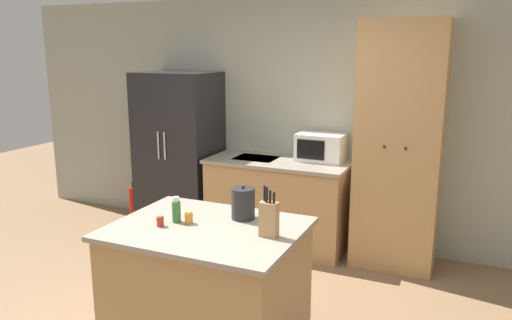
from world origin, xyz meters
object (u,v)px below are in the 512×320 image
at_px(refrigerator, 180,153).
at_px(spice_bottle_amber_oil, 160,221).
at_px(knife_block, 269,218).
at_px(microwave, 321,147).
at_px(kettle, 243,203).
at_px(spice_bottle_short_red, 189,218).
at_px(fire_extinguisher, 135,204).
at_px(pantry_cabinet, 400,147).
at_px(spice_bottle_tall_dark, 176,210).

bearing_deg(refrigerator, spice_bottle_amber_oil, -60.48).
bearing_deg(refrigerator, knife_block, -45.70).
height_order(microwave, kettle, microwave).
height_order(spice_bottle_short_red, spice_bottle_amber_oil, spice_bottle_short_red).
bearing_deg(fire_extinguisher, kettle, -36.92).
height_order(refrigerator, kettle, refrigerator).
height_order(pantry_cabinet, spice_bottle_amber_oil, pantry_cabinet).
relative_size(pantry_cabinet, microwave, 4.87).
relative_size(microwave, fire_extinguisher, 0.95).
bearing_deg(kettle, knife_block, -39.27).
xyz_separation_m(microwave, fire_extinguisher, (-2.27, -0.16, -0.85)).
xyz_separation_m(spice_bottle_short_red, spice_bottle_amber_oil, (-0.14, -0.13, -0.00)).
xyz_separation_m(spice_bottle_short_red, fire_extinguisher, (-1.98, 1.95, -0.72)).
distance_m(spice_bottle_tall_dark, kettle, 0.46).
xyz_separation_m(refrigerator, microwave, (1.61, 0.15, 0.17)).
bearing_deg(kettle, pantry_cabinet, 65.88).
distance_m(knife_block, spice_bottle_short_red, 0.59).
height_order(refrigerator, spice_bottle_amber_oil, refrigerator).
bearing_deg(pantry_cabinet, fire_extinguisher, -178.99).
relative_size(spice_bottle_short_red, kettle, 0.36).
bearing_deg(kettle, refrigerator, 133.27).
distance_m(spice_bottle_amber_oil, fire_extinguisher, 2.86).
bearing_deg(spice_bottle_amber_oil, knife_block, 9.86).
distance_m(microwave, spice_bottle_amber_oil, 2.28).
xyz_separation_m(microwave, spice_bottle_tall_dark, (-0.38, -2.12, -0.08)).
bearing_deg(fire_extinguisher, pantry_cabinet, 1.01).
height_order(spice_bottle_amber_oil, fire_extinguisher, spice_bottle_amber_oil).
xyz_separation_m(refrigerator, spice_bottle_tall_dark, (1.23, -1.97, 0.08)).
height_order(knife_block, spice_bottle_short_red, knife_block).
relative_size(microwave, spice_bottle_amber_oil, 5.92).
distance_m(knife_block, kettle, 0.38).
bearing_deg(fire_extinguisher, microwave, 4.01).
height_order(kettle, fire_extinguisher, kettle).
distance_m(spice_bottle_tall_dark, fire_extinguisher, 2.83).
bearing_deg(spice_bottle_amber_oil, pantry_cabinet, 60.05).
relative_size(spice_bottle_tall_dark, kettle, 0.74).
height_order(knife_block, kettle, knife_block).
bearing_deg(spice_bottle_amber_oil, refrigerator, 119.52).
height_order(knife_block, spice_bottle_amber_oil, knife_block).
bearing_deg(refrigerator, pantry_cabinet, 1.04).
distance_m(pantry_cabinet, spice_bottle_short_red, 2.29).
bearing_deg(spice_bottle_tall_dark, spice_bottle_short_red, 6.85).
relative_size(spice_bottle_short_red, spice_bottle_amber_oil, 1.08).
height_order(pantry_cabinet, spice_bottle_tall_dark, pantry_cabinet).
bearing_deg(fire_extinguisher, spice_bottle_short_red, -44.53).
bearing_deg(kettle, microwave, 90.21).
relative_size(spice_bottle_short_red, fire_extinguisher, 0.17).
height_order(microwave, fire_extinguisher, microwave).
bearing_deg(pantry_cabinet, refrigerator, -178.96).
height_order(microwave, spice_bottle_amber_oil, microwave).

